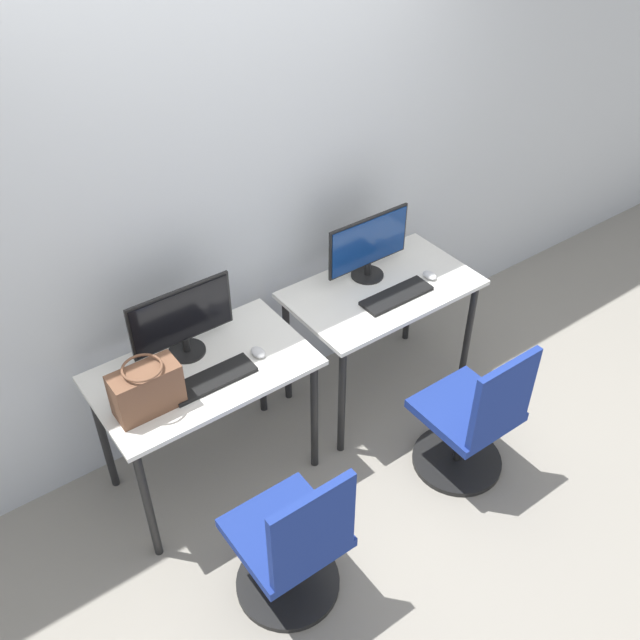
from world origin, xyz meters
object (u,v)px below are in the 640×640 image
at_px(monitor_right, 369,246).
at_px(handbag, 146,389).
at_px(office_chair_left, 293,548).
at_px(monitor_left, 182,320).
at_px(keyboard_left, 213,379).
at_px(office_chair_right, 472,423).
at_px(mouse_left, 258,352).
at_px(keyboard_right, 397,296).
at_px(mouse_right, 430,275).

xyz_separation_m(monitor_right, handbag, (-1.41, -0.22, -0.08)).
relative_size(office_chair_left, handbag, 2.88).
relative_size(monitor_left, keyboard_left, 1.26).
height_order(office_chair_left, office_chair_right, same).
relative_size(mouse_left, office_chair_left, 0.10).
relative_size(keyboard_left, keyboard_right, 1.00).
bearing_deg(monitor_right, monitor_left, 179.13).
bearing_deg(handbag, keyboard_left, -1.99).
xyz_separation_m(keyboard_left, monitor_right, (1.10, 0.23, 0.18)).
relative_size(keyboard_left, office_chair_right, 0.47).
height_order(mouse_left, handbag, handbag).
bearing_deg(mouse_right, monitor_left, 170.25).
relative_size(monitor_right, mouse_right, 5.74).
distance_m(mouse_left, mouse_right, 1.10).
bearing_deg(monitor_right, mouse_right, -39.52).
distance_m(monitor_left, monitor_right, 1.10).
distance_m(mouse_left, keyboard_right, 0.84).
xyz_separation_m(keyboard_left, office_chair_left, (-0.05, -0.71, -0.42)).
relative_size(office_chair_left, office_chair_right, 1.00).
bearing_deg(mouse_left, keyboard_left, -173.57).
relative_size(office_chair_right, handbag, 2.88).
distance_m(monitor_left, mouse_left, 0.39).
xyz_separation_m(keyboard_left, mouse_left, (0.26, 0.03, 0.01)).
bearing_deg(keyboard_right, keyboard_left, 179.32).
distance_m(mouse_left, office_chair_left, 0.91).
distance_m(office_chair_left, handbag, 0.93).
relative_size(keyboard_left, monitor_right, 0.79).
height_order(monitor_left, keyboard_left, monitor_left).
distance_m(monitor_left, mouse_right, 1.40).
height_order(keyboard_left, handbag, handbag).
bearing_deg(office_chair_right, keyboard_left, 149.26).
relative_size(monitor_right, office_chair_right, 0.60).
bearing_deg(mouse_left, handbag, -178.09).
distance_m(mouse_left, office_chair_right, 1.15).
bearing_deg(keyboard_right, office_chair_right, -90.77).
height_order(monitor_left, office_chair_left, monitor_left).
bearing_deg(office_chair_right, handbag, 154.74).
height_order(office_chair_left, keyboard_right, office_chair_left).
height_order(keyboard_left, mouse_right, mouse_right).
distance_m(office_chair_right, handbag, 1.64).
bearing_deg(mouse_right, keyboard_left, -179.32).
bearing_deg(mouse_left, monitor_left, 140.13).
distance_m(mouse_left, handbag, 0.58).
xyz_separation_m(monitor_left, monitor_right, (1.10, -0.02, 0.00)).
relative_size(monitor_right, handbag, 1.72).
distance_m(office_chair_left, mouse_right, 1.65).
distance_m(keyboard_right, handbag, 1.41).
height_order(office_chair_left, mouse_right, office_chair_left).
xyz_separation_m(keyboard_left, handbag, (-0.31, 0.01, 0.11)).
height_order(monitor_right, mouse_right, monitor_right).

